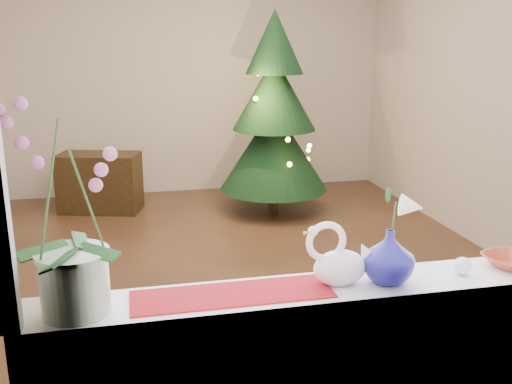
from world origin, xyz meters
TOP-DOWN VIEW (x-y plane):
  - ground at (0.00, 0.00)m, footprint 5.00×5.00m
  - wall_back at (0.00, 2.50)m, footprint 4.50×0.10m
  - wall_front at (0.00, -2.50)m, footprint 4.50×0.10m
  - wall_right at (2.25, 0.00)m, footprint 0.10×5.00m
  - windowsill at (0.00, -2.37)m, footprint 2.20×0.26m
  - window_frame at (0.00, -2.47)m, footprint 2.22×0.06m
  - runner at (-0.38, -2.37)m, footprint 0.70×0.20m
  - orchid_pot at (-0.90, -2.39)m, footprint 0.28×0.28m
  - swan at (0.01, -2.36)m, footprint 0.29×0.21m
  - blue_vase at (0.19, -2.38)m, footprint 0.26×0.26m
  - lily at (0.19, -2.38)m, footprint 0.13×0.07m
  - paperweight at (0.50, -2.38)m, footprint 0.08×0.08m
  - amber_dish at (0.72, -2.35)m, footprint 0.18×0.18m
  - xmas_tree at (0.74, 1.49)m, footprint 1.19×1.19m
  - side_table at (-1.04, 1.85)m, footprint 0.90×0.61m

SIDE VIEW (x-z plane):
  - ground at x=0.00m, z-range 0.00..0.00m
  - side_table at x=-1.04m, z-range 0.00..0.61m
  - windowsill at x=0.00m, z-range 0.88..0.92m
  - runner at x=-0.38m, z-range 0.92..0.93m
  - amber_dish at x=0.72m, z-range 0.92..0.96m
  - paperweight at x=0.50m, z-range 0.92..0.99m
  - xmas_tree at x=0.74m, z-range 0.00..2.05m
  - swan at x=0.01m, z-range 0.92..1.15m
  - blue_vase at x=0.19m, z-range 0.92..1.15m
  - lily at x=0.19m, z-range 1.15..1.32m
  - orchid_pot at x=-0.90m, z-range 0.92..1.61m
  - wall_back at x=0.00m, z-range 0.00..2.70m
  - wall_front at x=0.00m, z-range 0.00..2.70m
  - wall_right at x=2.25m, z-range 0.00..2.70m
  - window_frame at x=0.00m, z-range 0.90..2.50m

